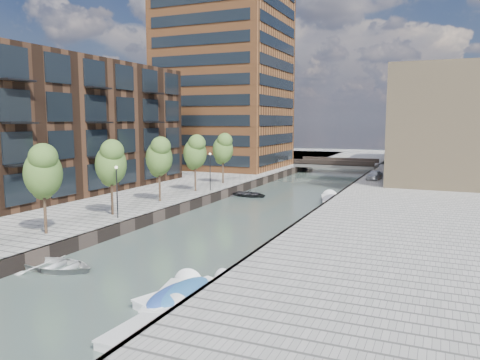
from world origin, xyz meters
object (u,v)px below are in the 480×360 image
Objects in this scene: tree_5 at (195,151)px; tree_2 at (43,170)px; motorboat_0 at (176,295)px; tree_4 at (159,156)px; tree_6 at (223,148)px; motorboat_3 at (191,293)px; sloop_3 at (58,270)px; sloop_4 at (248,196)px; tree_3 at (111,162)px; motorboat_4 at (331,200)px; bridge at (336,164)px; motorboat_2 at (154,325)px; car at (374,175)px.

tree_2 is at bearing -90.00° from tree_5.
tree_2 reaches higher than motorboat_0.
tree_4 and tree_6 have the same top height.
tree_5 is 1.11× the size of motorboat_3.
tree_2 is at bearing 49.45° from sloop_3.
motorboat_0 is at bearing -152.97° from sloop_4.
tree_3 is at bearing -90.00° from tree_4.
tree_4 is at bearing -139.47° from motorboat_4.
tree_6 is at bearing -108.10° from bridge.
sloop_4 is at bearing -28.79° from tree_6.
sloop_3 is (4.23, -3.35, -5.31)m from tree_2.
tree_3 is 1.07× the size of motorboat_4.
motorboat_2 is (9.31, -33.17, 0.09)m from sloop_4.
motorboat_4 is (9.48, 0.13, 0.21)m from sloop_4.
tree_5 is 15.44m from motorboat_4.
tree_3 is 14.00m from tree_5.
bridge is 2.18× the size of tree_6.
sloop_3 is (4.23, -24.35, -5.31)m from tree_5.
tree_5 is at bearing 90.00° from tree_2.
motorboat_2 is 0.83× the size of motorboat_4.
motorboat_2 is (13.60, -28.53, -5.22)m from tree_5.
tree_4 is 1.29× the size of sloop_4.
motorboat_2 is (13.60, -7.53, -5.22)m from tree_2.
motorboat_4 is at bearing -20.33° from sloop_3.
bridge is 41.08m from tree_4.
tree_4 reaches higher than sloop_3.
tree_2 is at bearing -104.22° from car.
tree_5 reaches higher than motorboat_3.
tree_3 is (0.00, 7.00, 0.00)m from tree_2.
car is at bearing 33.21° from tree_6.
tree_6 reaches higher than motorboat_3.
motorboat_3 is at bearing 39.89° from motorboat_0.
motorboat_2 is (13.60, -14.53, -5.22)m from tree_3.
motorboat_0 is at bearing -86.00° from car.
bridge reaches higher than sloop_3.
bridge is 2.18× the size of tree_3.
sloop_3 is 1.03× the size of sloop_4.
sloop_3 is at bearing -168.96° from sloop_4.
tree_6 is at bearing 112.78° from motorboat_3.
motorboat_2 is at bearing -84.78° from car.
bridge is at bearing 75.56° from tree_5.
motorboat_4 is (0.90, 30.29, 0.02)m from motorboat_0.
tree_4 reaches higher than bridge.
bridge reaches higher than car.
tree_2 is 14.00m from tree_4.
tree_4 is 1.11× the size of motorboat_3.
tree_5 is 8.25m from sloop_4.
car is (16.57, 24.84, -3.69)m from tree_4.
tree_6 reaches higher than sloop_4.
tree_4 and tree_5 have the same top height.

